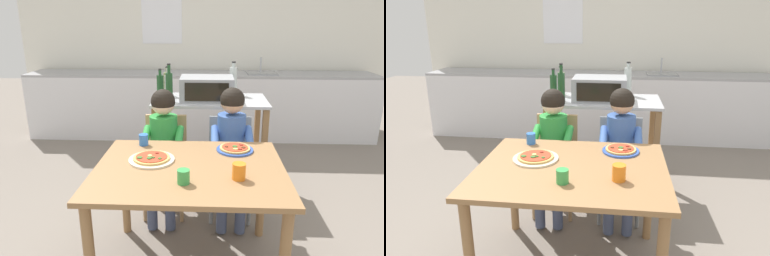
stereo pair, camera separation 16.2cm
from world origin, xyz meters
The scene contains 20 objects.
ground_plane centered at (0.00, 1.25, 0.00)m, with size 12.47×12.47×0.00m, color slate.
back_wall_tiled centered at (0.00, 3.18, 1.35)m, with size 5.19×0.14×2.70m.
kitchen_counter centered at (0.00, 2.77, 0.44)m, with size 4.67×0.60×1.09m.
kitchen_island_cart centered at (0.12, 1.18, 0.59)m, with size 1.03×0.56×0.88m.
toaster_oven centered at (0.09, 1.15, 0.99)m, with size 0.47×0.34×0.21m.
bottle_dark_olive_oil centered at (0.34, 1.40, 1.02)m, with size 0.07×0.07×0.32m.
bottle_brown_beer centered at (-0.28, 1.32, 1.00)m, with size 0.07×0.07×0.27m.
bottle_tall_green_wine centered at (-0.32, 1.14, 1.00)m, with size 0.06×0.06×0.28m.
bottle_clear_vinegar centered at (-0.23, 0.98, 1.03)m, with size 0.06×0.06×0.34m.
bottle_slim_sauce centered at (-0.25, 1.08, 1.01)m, with size 0.06×0.06×0.31m.
dining_table centered at (0.00, 0.00, 0.63)m, with size 1.14×0.92×0.73m.
dining_chair_left centered at (-0.24, 0.75, 0.48)m, with size 0.36×0.36×0.81m.
dining_chair_right centered at (0.29, 0.73, 0.48)m, with size 0.36×0.36×0.81m.
child_in_green_shirt centered at (-0.24, 0.63, 0.68)m, with size 0.32×0.42×1.05m.
child_in_blue_striped_shirt centered at (0.29, 0.61, 0.68)m, with size 0.32×0.42×1.07m.
pizza_plate_cream centered at (-0.24, 0.09, 0.74)m, with size 0.29×0.29×0.03m.
pizza_plate_blue_rimmed centered at (0.29, 0.28, 0.74)m, with size 0.25×0.25×0.03m.
drinking_cup_blue centered at (-0.34, 0.36, 0.77)m, with size 0.06×0.06×0.08m, color blue.
drinking_cup_green centered at (-0.02, -0.22, 0.77)m, with size 0.07×0.07×0.08m, color green.
drinking_cup_orange centered at (0.28, -0.15, 0.78)m, with size 0.08×0.08×0.09m, color orange.
Camera 1 is at (0.10, -1.90, 1.58)m, focal length 32.30 mm.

